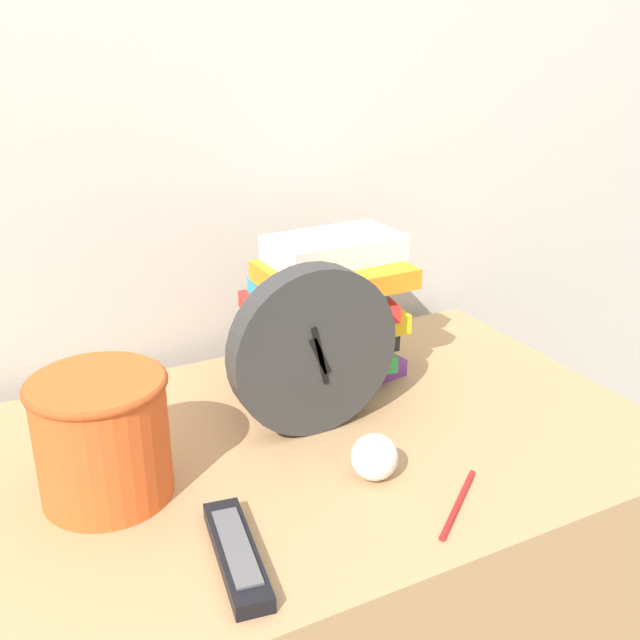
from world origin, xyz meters
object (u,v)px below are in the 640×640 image
at_px(desk_clock, 314,351).
at_px(book_stack, 329,309).
at_px(crumpled_paper_ball, 374,457).
at_px(basket, 102,434).
at_px(pen, 458,504).
at_px(tv_remote, 237,553).

height_order(desk_clock, book_stack, desk_clock).
relative_size(desk_clock, crumpled_paper_ball, 4.03).
bearing_deg(basket, book_stack, 21.60).
distance_m(book_stack, pen, 0.42).
height_order(desk_clock, pen, desk_clock).
distance_m(desk_clock, basket, 0.32).
distance_m(basket, pen, 0.46).
bearing_deg(pen, book_stack, 86.49).
relative_size(basket, tv_remote, 0.93).
bearing_deg(book_stack, desk_clock, -125.56).
relative_size(basket, pen, 1.42).
xyz_separation_m(desk_clock, tv_remote, (-0.21, -0.23, -0.12)).
bearing_deg(book_stack, crumpled_paper_ball, -106.47).
bearing_deg(tv_remote, basket, 116.51).
height_order(book_stack, basket, book_stack).
distance_m(basket, tv_remote, 0.24).
height_order(basket, pen, basket).
bearing_deg(tv_remote, desk_clock, 46.44).
xyz_separation_m(book_stack, crumpled_paper_ball, (-0.09, -0.29, -0.10)).
bearing_deg(desk_clock, basket, -175.47).
height_order(basket, tv_remote, basket).
height_order(tv_remote, pen, tv_remote).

